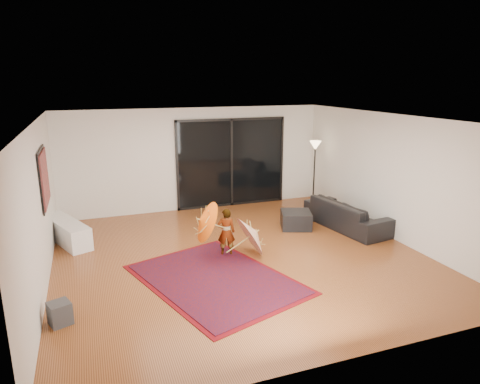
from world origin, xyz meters
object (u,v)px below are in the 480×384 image
sofa (347,214)px  ottoman (296,220)px  media_console (66,231)px  child (226,232)px

sofa → ottoman: (-1.13, 0.39, -0.13)m
media_console → ottoman: bearing=-32.0°
media_console → sofa: (6.20, -1.25, 0.08)m
sofa → ottoman: sofa is taller
media_console → ottoman: size_ratio=2.53×
media_console → sofa: size_ratio=0.78×
media_console → child: (3.02, -1.84, 0.24)m
child → sofa: bearing=-154.4°
sofa → child: size_ratio=2.32×
media_console → sofa: sofa is taller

